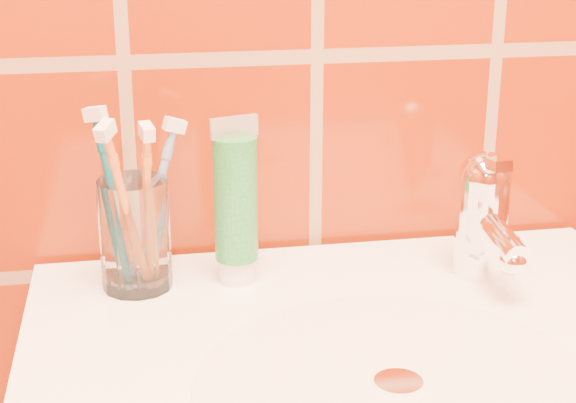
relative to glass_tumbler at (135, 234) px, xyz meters
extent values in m
cylinder|color=silver|center=(0.18, -0.21, -0.05)|extent=(0.30, 0.30, 0.00)
cylinder|color=white|center=(0.18, -0.21, -0.05)|extent=(0.04, 0.04, 0.00)
cylinder|color=white|center=(0.00, 0.00, 0.00)|extent=(0.07, 0.07, 0.10)
cylinder|color=white|center=(0.09, 0.00, -0.04)|extent=(0.03, 0.03, 0.02)
cylinder|color=#1D7A31|center=(0.09, 0.00, 0.03)|extent=(0.04, 0.04, 0.11)
cube|color=beige|center=(0.09, 0.00, 0.10)|extent=(0.04, 0.01, 0.02)
cylinder|color=white|center=(0.32, -0.03, 0.00)|extent=(0.05, 0.05, 0.09)
sphere|color=white|center=(0.32, -0.03, 0.04)|extent=(0.05, 0.05, 0.05)
cylinder|color=white|center=(0.32, -0.06, 0.00)|extent=(0.02, 0.09, 0.03)
cube|color=white|center=(0.32, -0.04, 0.06)|extent=(0.02, 0.06, 0.01)
camera|label=1|loc=(0.00, -0.75, 0.29)|focal=55.00mm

